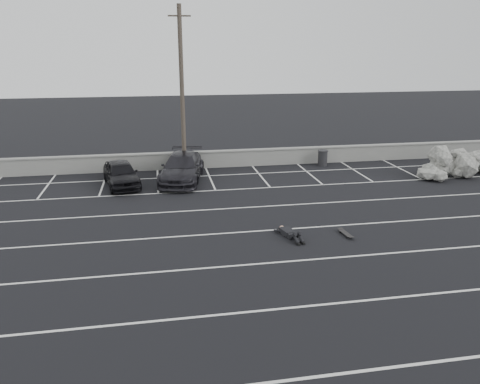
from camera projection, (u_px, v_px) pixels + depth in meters
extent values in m
plane|color=black|center=(220.00, 267.00, 16.22)|extent=(120.00, 120.00, 0.00)
cube|color=gray|center=(189.00, 160.00, 29.23)|extent=(50.00, 0.35, 1.00)
cube|color=gray|center=(189.00, 152.00, 29.07)|extent=(50.00, 0.45, 0.08)
cube|color=silver|center=(257.00, 384.00, 10.59)|extent=(36.00, 0.10, 0.01)
cube|color=silver|center=(235.00, 313.00, 13.40)|extent=(36.00, 0.10, 0.01)
cube|color=silver|center=(220.00, 267.00, 16.22)|extent=(36.00, 0.10, 0.01)
cube|color=silver|center=(210.00, 234.00, 19.04)|extent=(36.00, 0.10, 0.01)
cube|color=silver|center=(203.00, 210.00, 21.86)|extent=(36.00, 0.10, 0.01)
cube|color=silver|center=(197.00, 191.00, 24.68)|extent=(36.00, 0.10, 0.01)
cube|color=silver|center=(192.00, 176.00, 27.50)|extent=(36.00, 0.10, 0.01)
cube|color=silver|center=(47.00, 186.00, 25.67)|extent=(0.10, 5.00, 0.01)
cube|color=silver|center=(104.00, 183.00, 26.18)|extent=(0.10, 5.00, 0.01)
cube|color=silver|center=(158.00, 180.00, 26.69)|extent=(0.10, 5.00, 0.01)
cube|color=silver|center=(210.00, 178.00, 27.20)|extent=(0.10, 5.00, 0.01)
cube|color=silver|center=(260.00, 176.00, 27.70)|extent=(0.10, 5.00, 0.01)
cube|color=silver|center=(309.00, 173.00, 28.21)|extent=(0.10, 5.00, 0.01)
cube|color=silver|center=(356.00, 171.00, 28.72)|extent=(0.10, 5.00, 0.01)
cube|color=silver|center=(401.00, 169.00, 29.23)|extent=(0.10, 5.00, 0.01)
imported|color=black|center=(121.00, 173.00, 25.50)|extent=(2.46, 4.31, 1.38)
imported|color=black|center=(182.00, 168.00, 26.42)|extent=(3.15, 5.57, 1.52)
cylinder|color=#4C4238|center=(182.00, 92.00, 27.14)|extent=(0.26, 0.26, 9.58)
cube|color=#4C4238|center=(179.00, 16.00, 25.90)|extent=(1.28, 0.09, 0.09)
cylinder|color=#232326|center=(323.00, 158.00, 29.90)|extent=(0.73, 0.73, 0.95)
cylinder|color=#232326|center=(323.00, 151.00, 29.75)|extent=(0.80, 0.80, 0.05)
cube|color=black|center=(346.00, 233.00, 18.91)|extent=(0.30, 0.88, 0.02)
cube|color=#232326|center=(342.00, 232.00, 19.19)|extent=(0.18, 0.07, 0.04)
cube|color=#232326|center=(349.00, 237.00, 18.66)|extent=(0.18, 0.07, 0.04)
cylinder|color=black|center=(340.00, 232.00, 19.17)|extent=(0.04, 0.07, 0.06)
cylinder|color=black|center=(345.00, 232.00, 19.22)|extent=(0.04, 0.07, 0.06)
cylinder|color=black|center=(347.00, 238.00, 18.64)|extent=(0.04, 0.07, 0.06)
cylinder|color=black|center=(351.00, 237.00, 18.69)|extent=(0.04, 0.07, 0.06)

